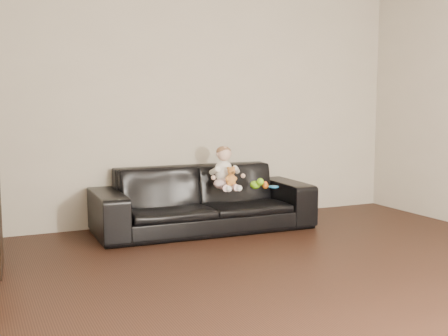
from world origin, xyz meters
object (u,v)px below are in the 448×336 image
baby (225,170)px  toy_rattle (265,186)px  sofa (203,199)px  toy_green (255,185)px  toy_blue_disc (273,187)px  teddy_bear (231,177)px

baby → toy_rattle: size_ratio=6.59×
sofa → toy_green: size_ratio=17.97×
toy_rattle → toy_green: bearing=161.7°
sofa → toy_rattle: sofa is taller
sofa → toy_green: 0.55m
baby → toy_rattle: bearing=-3.7°
baby → toy_blue_disc: baby is taller
teddy_bear → toy_rattle: 0.41m
sofa → baby: size_ratio=5.03×
sofa → toy_blue_disc: 0.75m
baby → teddy_bear: baby is taller
sofa → toy_rattle: bearing=-22.0°
sofa → baby: baby is taller
toy_rattle → sofa: bearing=156.5°
sofa → toy_rattle: (0.59, -0.26, 0.14)m
baby → toy_green: bearing=-3.8°
sofa → teddy_bear: 0.41m
toy_rattle → toy_blue_disc: (0.12, 0.05, -0.03)m
teddy_bear → baby: bearing=99.3°
sofa → baby: (0.19, -0.12, 0.30)m
toy_blue_disc → sofa: bearing=163.9°
baby → toy_rattle: 0.45m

